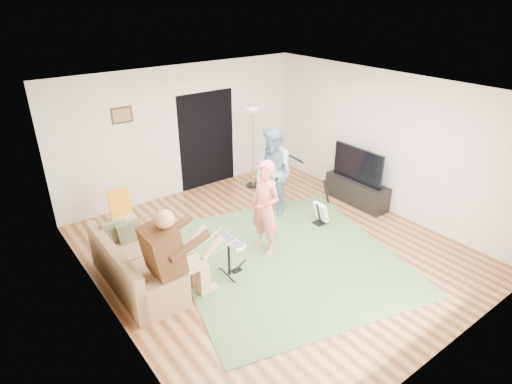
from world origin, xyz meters
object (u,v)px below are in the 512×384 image
Objects in this scene: sofa at (132,271)px; dining_chair at (124,222)px; tv_cabinet at (356,191)px; guitarist at (273,172)px; television at (358,165)px; guitar_spare at (321,212)px; drum_kit at (229,259)px; singer at (265,208)px; torchiere_lamp at (253,134)px.

sofa is 2.06× the size of dining_chair.
sofa reaches higher than tv_cabinet.
guitarist is at bearing 10.01° from sofa.
television is at bearing -13.86° from dining_chair.
guitar_spare is (0.43, -0.91, -0.60)m from guitarist.
guitar_spare is 3.58m from dining_chair.
drum_kit is 0.76× the size of guitar_spare.
sofa is 2.08× the size of guitar_spare.
sofa is at bearing 178.18° from television.
sofa is 2.76× the size of drum_kit.
drum_kit is at bearing -61.23° from dining_chair.
drum_kit is 0.57× the size of television.
singer is 1.77× the size of dining_chair.
singer is 1.38m from guitarist.
guitar_spare is at bearing 86.76° from singer.
singer is 2.67m from torchiere_lamp.
guitarist is 1.44× the size of television.
sofa is 2.27m from singer.
torchiere_lamp is at bearing 155.81° from guitarist.
television reaches higher than drum_kit.
tv_cabinet is at bearing -58.19° from torchiere_lamp.
television is (1.18, 0.20, 0.59)m from guitar_spare.
television reaches higher than sofa.
drum_kit is at bearing -172.61° from guitar_spare.
tv_cabinet is at bearing -13.66° from dining_chair.
tv_cabinet is (3.50, 0.50, -0.05)m from drum_kit.
sofa is at bearing 178.20° from tv_cabinet.
torchiere_lamp is at bearing 13.33° from dining_chair.
singer is (2.16, -0.43, 0.55)m from sofa.
guitarist is (1.84, 1.20, 0.56)m from drum_kit.
television is at bearing 8.24° from drum_kit.
dining_chair is at bearing -111.08° from guitarist.
drum_kit is 3.48m from torchiere_lamp.
guitar_spare is (1.40, 0.07, -0.55)m from singer.
drum_kit is at bearing -171.87° from tv_cabinet.
guitarist is at bearing 157.02° from tv_cabinet.
television is at bearing -1.82° from sofa.
television is (4.32, -1.51, 0.52)m from dining_chair.
drum_kit is 0.38× the size of torchiere_lamp.
tv_cabinet is (1.66, -0.70, -0.61)m from guitarist.
sofa is 1.16× the size of singer.
sofa is 3.58m from guitar_spare.
tv_cabinet is (4.37, -1.51, -0.08)m from dining_chair.
torchiere_lamp is at bearing 89.58° from guitar_spare.
dining_chair is (0.42, 1.36, 0.07)m from sofa.
guitarist is at bearing -109.72° from torchiere_lamp.
tv_cabinet is at bearing 8.13° from drum_kit.
guitarist is (0.97, 0.98, 0.05)m from singer.
sofa is at bearing -107.28° from singer.
guitar_spare is at bearing -90.42° from torchiere_lamp.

